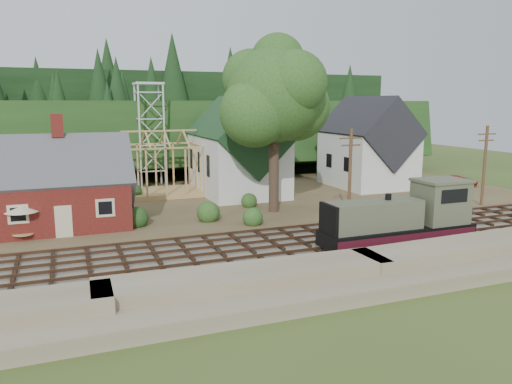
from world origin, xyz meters
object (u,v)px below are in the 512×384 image
object	(u,v)px
car_blue	(112,214)
patio_set	(21,210)
locomotive	(404,219)
car_red	(457,181)

from	to	relation	value
car_blue	patio_set	bearing A→B (deg)	-176.61
locomotive	car_blue	distance (m)	23.61
car_red	patio_set	distance (m)	47.29
car_blue	patio_set	world-z (taller)	patio_set
locomotive	patio_set	bearing A→B (deg)	156.85
car_red	patio_set	xyz separation A→B (m)	(-46.74, -7.03, 1.60)
locomotive	car_blue	world-z (taller)	locomotive
locomotive	patio_set	xyz separation A→B (m)	(-25.13, 10.75, 0.52)
car_blue	patio_set	size ratio (longest dim) A/B	1.37
patio_set	car_red	bearing A→B (deg)	8.56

